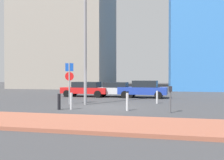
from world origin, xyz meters
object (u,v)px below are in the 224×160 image
Objects in this scene: street_lamp at (85,35)px; traffic_bollard_near at (71,101)px; parking_sign_post at (69,78)px; traffic_bollard_edge at (127,102)px; parked_car_silver at (116,89)px; parked_car_blue at (143,89)px; parking_meter at (170,96)px; traffic_bollard_mid at (157,97)px; traffic_bollard_far at (59,102)px; parked_car_red at (86,89)px.

traffic_bollard_near is (-0.03, -2.44, -4.26)m from street_lamp.
parking_sign_post is 2.88× the size of traffic_bollard_edge.
parked_car_blue reaches higher than parked_car_silver.
street_lamp is at bearing -1.34° from parking_sign_post.
parking_meter is (4.70, -9.01, 0.18)m from parked_car_silver.
traffic_bollard_mid is (3.90, -4.70, -0.28)m from parked_car_silver.
traffic_bollard_near is at bearing 21.99° from traffic_bollard_far.
parked_car_blue is at bearing -0.98° from parked_car_red.
parking_sign_post is 3.16m from street_lamp.
street_lamp is (-5.54, 2.59, 3.83)m from parking_meter.
parked_car_red is at bearing 146.37° from traffic_bollard_mid.
street_lamp is 5.10m from traffic_bollard_far.
parking_sign_post is 2.96× the size of traffic_bollard_near.
traffic_bollard_edge is at bearing -35.27° from street_lamp.
parked_car_red is 7.68m from street_lamp.
parked_car_silver is 4.72× the size of traffic_bollard_mid.
parked_car_red is 1.07× the size of parked_car_silver.
traffic_bollard_far is (-0.67, -2.70, -4.28)m from street_lamp.
traffic_bollard_near is 1.05× the size of traffic_bollard_far.
parked_car_silver is 7.62m from street_lamp.
traffic_bollard_edge is at bearing -74.65° from parked_car_silver.
parked_car_silver reaches higher than traffic_bollard_near.
street_lamp reaches higher than traffic_bollard_far.
parked_car_blue reaches higher than traffic_bollard_far.
traffic_bollard_mid is (4.73, 1.72, -4.29)m from street_lamp.
traffic_bollard_edge is at bearing -27.77° from parking_sign_post.
parking_meter is (7.60, -8.83, 0.16)m from parked_car_red.
parked_car_blue is 8.43m from traffic_bollard_edge.
parked_car_red is at bearing 103.20° from traffic_bollard_near.
traffic_bollard_edge is at bearing -58.18° from parked_car_red.
parking_sign_post is at bearing -81.72° from parked_car_red.
parked_car_silver reaches higher than traffic_bollard_far.
traffic_bollard_mid is 0.97× the size of traffic_bollard_far.
parked_car_silver is 6.11m from traffic_bollard_mid.
street_lamp is at bearing 144.73° from traffic_bollard_edge.
parking_meter is 7.21m from street_lamp.
traffic_bollard_edge reaches higher than traffic_bollard_mid.
parking_sign_post is 6.27m from traffic_bollard_mid.
traffic_bollard_mid is at bearing 100.58° from parking_meter.
traffic_bollard_far is (-0.64, -0.26, -0.02)m from traffic_bollard_near.
street_lamp is 8.92× the size of traffic_bollard_far.
street_lamp is at bearing 76.09° from traffic_bollard_far.
traffic_bollard_near is 6.32m from traffic_bollard_mid.
parked_car_blue is (2.56, -0.28, 0.07)m from parked_car_silver.
parking_meter is (6.69, -2.62, -0.88)m from parking_sign_post.
parking_meter reaches higher than traffic_bollard_far.
parking_meter reaches higher than traffic_bollard_near.
street_lamp is at bearing 154.93° from parking_meter.
traffic_bollard_far is (0.49, -2.73, -1.33)m from parking_sign_post.
traffic_bollard_mid is 4.27m from traffic_bollard_edge.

